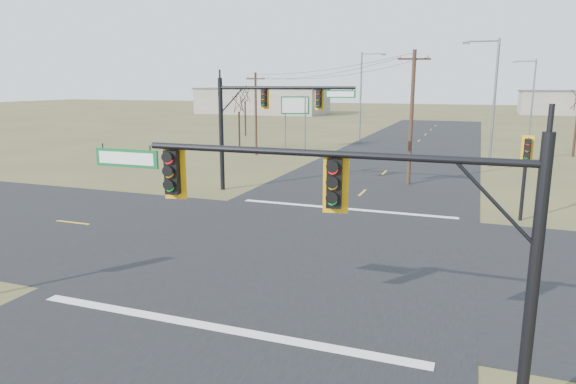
# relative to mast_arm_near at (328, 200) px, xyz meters

# --- Properties ---
(ground) EXTENTS (320.00, 320.00, 0.00)m
(ground) POSITION_rel_mast_arm_near_xyz_m (-3.66, 9.01, -4.35)
(ground) COLOR brown
(ground) RESTS_ON ground
(road_ew) EXTENTS (160.00, 14.00, 0.02)m
(road_ew) POSITION_rel_mast_arm_near_xyz_m (-3.66, 9.01, -4.34)
(road_ew) COLOR black
(road_ew) RESTS_ON ground
(road_ns) EXTENTS (14.00, 160.00, 0.02)m
(road_ns) POSITION_rel_mast_arm_near_xyz_m (-3.66, 9.01, -4.34)
(road_ns) COLOR black
(road_ns) RESTS_ON ground
(stop_bar_near) EXTENTS (12.00, 0.40, 0.01)m
(stop_bar_near) POSITION_rel_mast_arm_near_xyz_m (-3.66, 1.51, -4.32)
(stop_bar_near) COLOR silver
(stop_bar_near) RESTS_ON road_ns
(stop_bar_far) EXTENTS (12.00, 0.40, 0.01)m
(stop_bar_far) POSITION_rel_mast_arm_near_xyz_m (-3.66, 16.51, -4.32)
(stop_bar_far) COLOR silver
(stop_bar_far) RESTS_ON road_ns
(mast_arm_near) EXTENTS (10.32, 0.49, 5.95)m
(mast_arm_near) POSITION_rel_mast_arm_near_xyz_m (0.00, 0.00, 0.00)
(mast_arm_near) COLOR black
(mast_arm_near) RESTS_ON ground
(mast_arm_far) EXTENTS (8.84, 0.40, 7.15)m
(mast_arm_far) POSITION_rel_mast_arm_near_xyz_m (-9.54, 19.00, 0.81)
(mast_arm_far) COLOR black
(mast_arm_far) RESTS_ON ground
(pedestal_signal_ne) EXTENTS (0.60, 0.52, 4.34)m
(pedestal_signal_ne) POSITION_rel_mast_arm_near_xyz_m (5.26, 17.17, -1.17)
(pedestal_signal_ne) COLOR black
(pedestal_signal_ne) RESTS_ON ground
(utility_pole_near) EXTENTS (2.07, 0.94, 8.97)m
(utility_pole_near) POSITION_rel_mast_arm_near_xyz_m (-1.32, 24.94, 0.33)
(utility_pole_near) COLOR #4A2F1F
(utility_pole_near) RESTS_ON ground
(utility_pole_far) EXTENTS (1.91, 0.27, 7.81)m
(utility_pole_far) POSITION_rel_mast_arm_near_xyz_m (-17.03, 34.75, -0.23)
(utility_pole_far) COLOR #4A2F1F
(utility_pole_far) RESTS_ON ground
(highway_sign) EXTENTS (2.77, 1.10, 5.49)m
(highway_sign) POSITION_rel_mast_arm_near_xyz_m (-15.03, 40.30, -0.42)
(highway_sign) COLOR slate
(highway_sign) RESTS_ON ground
(streetlight_a) EXTENTS (2.86, 0.26, 10.31)m
(streetlight_a) POSITION_rel_mast_arm_near_xyz_m (3.77, 35.00, 1.44)
(streetlight_a) COLOR slate
(streetlight_a) RESTS_ON ground
(streetlight_b) EXTENTS (2.65, 0.34, 9.49)m
(streetlight_b) POSITION_rel_mast_arm_near_xyz_m (8.38, 55.96, 0.98)
(streetlight_b) COLOR slate
(streetlight_b) RESTS_ON ground
(streetlight_c) EXTENTS (2.86, 0.34, 10.25)m
(streetlight_c) POSITION_rel_mast_arm_near_xyz_m (-9.78, 48.63, 1.40)
(streetlight_c) COLOR slate
(streetlight_c) RESTS_ON ground
(bare_tree_a) EXTENTS (2.98, 2.98, 6.17)m
(bare_tree_a) POSITION_rel_mast_arm_near_xyz_m (-20.23, 37.69, 0.53)
(bare_tree_a) COLOR black
(bare_tree_a) RESTS_ON ground
(bare_tree_b) EXTENTS (3.45, 3.45, 6.93)m
(bare_tree_b) POSITION_rel_mast_arm_near_xyz_m (-25.97, 51.50, 1.19)
(bare_tree_b) COLOR black
(bare_tree_b) RESTS_ON ground
(warehouse_left) EXTENTS (28.00, 14.00, 5.50)m
(warehouse_left) POSITION_rel_mast_arm_near_xyz_m (-43.66, 99.01, -1.60)
(warehouse_left) COLOR #A0998E
(warehouse_left) RESTS_ON ground
(warehouse_mid) EXTENTS (20.00, 12.00, 5.00)m
(warehouse_mid) POSITION_rel_mast_arm_near_xyz_m (21.34, 119.01, -1.85)
(warehouse_mid) COLOR #A0998E
(warehouse_mid) RESTS_ON ground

